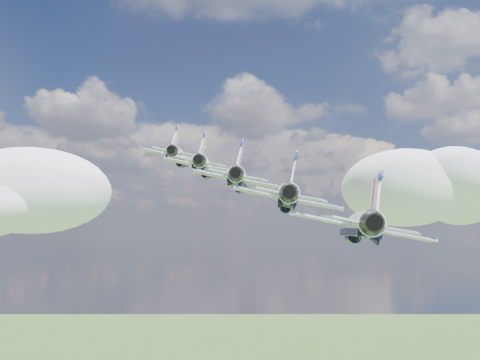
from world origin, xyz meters
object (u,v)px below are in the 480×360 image
(jet_0, at_px, (180,157))
(jet_4, at_px, (358,225))
(jet_2, at_px, (240,180))
(jet_1, at_px, (206,167))
(jet_3, at_px, (287,198))

(jet_0, bearing_deg, jet_4, -61.13)
(jet_0, height_order, jet_2, jet_0)
(jet_1, xyz_separation_m, jet_4, (21.24, -26.33, -8.78))
(jet_2, height_order, jet_3, jet_2)
(jet_0, relative_size, jet_3, 1.00)
(jet_1, distance_m, jet_3, 23.30)
(jet_2, relative_size, jet_4, 1.00)
(jet_1, xyz_separation_m, jet_2, (7.08, -8.78, -2.93))
(jet_2, bearing_deg, jet_0, 118.87)
(jet_1, relative_size, jet_3, 1.00)
(jet_0, bearing_deg, jet_3, -61.13)
(jet_4, bearing_deg, jet_0, 118.87)
(jet_2, bearing_deg, jet_3, -61.13)
(jet_3, bearing_deg, jet_2, 118.87)
(jet_1, bearing_deg, jet_3, -61.13)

